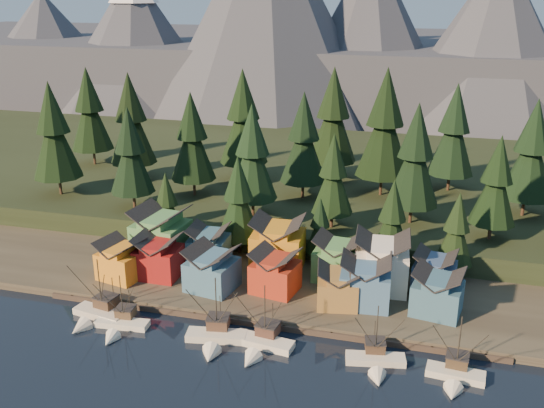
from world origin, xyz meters
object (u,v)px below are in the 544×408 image
(house_front_0, at_px, (121,258))
(boat_3, at_px, (261,337))
(boat_1, at_px, (119,319))
(house_front_1, at_px, (158,255))
(boat_0, at_px, (95,308))
(house_back_0, at_px, (161,232))
(house_back_1, at_px, (209,245))
(boat_6, at_px, (456,368))
(boat_5, at_px, (376,355))
(boat_2, at_px, (215,330))

(house_front_0, bearing_deg, boat_3, -11.69)
(boat_1, height_order, house_front_1, house_front_1)
(boat_1, bearing_deg, boat_0, 157.10)
(house_front_1, height_order, house_back_0, house_back_0)
(house_back_0, height_order, house_back_1, house_back_0)
(boat_1, distance_m, house_back_1, 25.66)
(boat_0, height_order, boat_1, boat_0)
(boat_6, xyz_separation_m, house_back_0, (-57.73, 24.92, 5.02))
(boat_5, bearing_deg, boat_3, 170.37)
(boat_1, xyz_separation_m, boat_5, (42.59, 0.74, 0.06))
(boat_0, bearing_deg, boat_1, -7.91)
(boat_2, height_order, house_back_0, house_back_0)
(boat_0, relative_size, boat_6, 1.08)
(boat_6, relative_size, house_back_1, 1.32)
(boat_3, xyz_separation_m, boat_5, (18.13, 0.20, -0.24))
(boat_0, bearing_deg, house_back_1, 71.65)
(boat_6, bearing_deg, boat_0, -176.11)
(boat_0, distance_m, boat_1, 5.85)
(boat_0, bearing_deg, boat_5, 9.21)
(boat_3, relative_size, house_front_1, 1.40)
(boat_3, xyz_separation_m, house_front_1, (-25.22, 16.92, 3.67))
(boat_0, relative_size, house_back_0, 1.08)
(boat_5, xyz_separation_m, house_front_0, (-49.94, 14.14, 3.57))
(boat_0, height_order, boat_6, boat_0)
(house_back_0, bearing_deg, boat_2, -43.17)
(house_front_0, xyz_separation_m, house_front_1, (6.58, 2.59, 0.34))
(boat_0, height_order, house_front_1, boat_0)
(boat_6, height_order, house_front_1, boat_6)
(boat_3, height_order, boat_6, boat_3)
(boat_3, distance_m, boat_5, 18.14)
(boat_0, relative_size, boat_1, 1.16)
(boat_1, bearing_deg, house_front_0, 111.81)
(boat_1, distance_m, house_back_0, 25.81)
(boat_3, distance_m, house_front_1, 30.59)
(boat_1, relative_size, boat_5, 0.98)
(house_front_0, bearing_deg, house_back_0, 82.48)
(boat_0, relative_size, house_back_1, 1.43)
(boat_1, bearing_deg, house_back_1, 69.75)
(boat_3, xyz_separation_m, boat_6, (29.63, -0.47, -0.02))
(boat_2, bearing_deg, house_back_1, 103.40)
(boat_2, relative_size, house_front_0, 1.33)
(boat_5, bearing_deg, house_back_1, 136.22)
(boat_2, bearing_deg, boat_3, -7.50)
(boat_5, bearing_deg, boat_0, 168.44)
(house_front_1, relative_size, house_back_0, 0.75)
(boat_6, distance_m, house_back_1, 53.22)
(boat_2, relative_size, house_back_1, 1.45)
(boat_1, relative_size, boat_3, 0.88)
(boat_0, xyz_separation_m, boat_1, (5.54, -1.85, -0.40))
(house_front_0, bearing_deg, house_back_1, 46.32)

